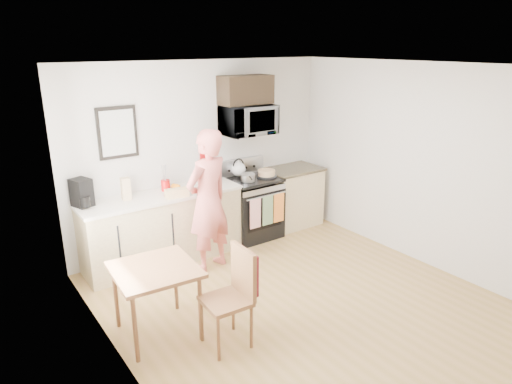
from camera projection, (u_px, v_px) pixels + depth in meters
floor at (307, 307)px, 5.11m from camera, size 4.60×4.60×0.00m
back_wall at (203, 154)px, 6.48m from camera, size 4.00×0.04×2.60m
left_wall at (123, 244)px, 3.60m from camera, size 0.04×4.60×2.60m
right_wall at (429, 167)px, 5.80m from camera, size 0.04×4.60×2.60m
ceiling at (317, 66)px, 4.29m from camera, size 4.00×4.60×0.04m
window at (93, 188)px, 4.16m from camera, size 0.06×1.40×1.50m
cabinet_left at (163, 229)px, 6.07m from camera, size 2.10×0.60×0.90m
countertop_left at (161, 196)px, 5.92m from camera, size 2.14×0.64×0.04m
cabinet_right at (292, 198)px, 7.30m from camera, size 0.84×0.60×0.90m
countertop_right at (293, 169)px, 7.15m from camera, size 0.88×0.64×0.04m
range at (252, 209)px, 6.84m from camera, size 0.76×0.70×1.16m
microwave at (248, 120)px, 6.51m from camera, size 0.76×0.51×0.42m
upper_cabinet at (246, 90)px, 6.42m from camera, size 0.76×0.35×0.40m
wall_art at (117, 133)px, 5.66m from camera, size 0.50×0.04×0.65m
wall_trivet at (206, 154)px, 6.49m from camera, size 0.20×0.02×0.20m
person at (208, 201)px, 5.71m from camera, size 0.77×0.61×1.84m
dining_table at (155, 276)px, 4.45m from camera, size 0.78×0.78×0.73m
chair at (238, 282)px, 4.35m from camera, size 0.49×0.44×0.99m
knife_block at (215, 174)px, 6.47m from camera, size 0.11×0.14×0.20m
utensil_crock at (165, 181)px, 6.01m from camera, size 0.12×0.12×0.35m
fruit_bowl at (176, 188)px, 6.04m from camera, size 0.21×0.21×0.10m
milk_carton at (126, 189)px, 5.68m from camera, size 0.12×0.12×0.28m
coffee_maker at (82, 194)px, 5.43m from camera, size 0.26×0.31×0.34m
bread_bag at (177, 193)px, 5.80m from camera, size 0.31×0.18×0.11m
cake at (266, 173)px, 6.73m from camera, size 0.30×0.30×0.10m
kettle at (238, 169)px, 6.74m from camera, size 0.21×0.21×0.27m
pot at (248, 177)px, 6.51m from camera, size 0.21×0.34×0.10m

